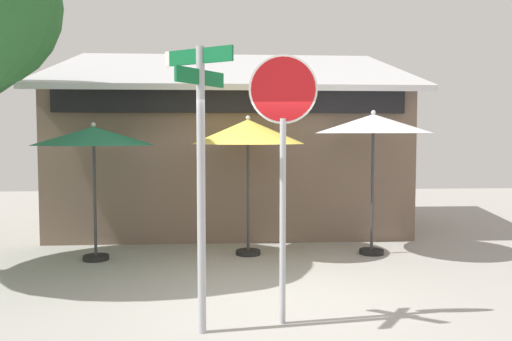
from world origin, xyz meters
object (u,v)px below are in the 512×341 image
(patio_umbrella_forest_green_left, at_px, (94,137))
(street_sign_post, at_px, (201,161))
(patio_umbrella_ivory_right, at_px, (373,125))
(patio_umbrella_mustard_center, at_px, (248,133))
(stop_sign, at_px, (283,138))

(patio_umbrella_forest_green_left, bearing_deg, street_sign_post, -61.01)
(street_sign_post, height_order, patio_umbrella_ivory_right, street_sign_post)
(patio_umbrella_forest_green_left, relative_size, patio_umbrella_mustard_center, 0.95)
(stop_sign, xyz_separation_m, patio_umbrella_forest_green_left, (-2.84, 3.27, 0.00))
(stop_sign, bearing_deg, patio_umbrella_forest_green_left, 130.92)
(patio_umbrella_forest_green_left, bearing_deg, stop_sign, -49.08)
(street_sign_post, xyz_separation_m, patio_umbrella_mustard_center, (0.69, 3.74, 0.32))
(street_sign_post, bearing_deg, patio_umbrella_mustard_center, 79.52)
(patio_umbrella_mustard_center, bearing_deg, patio_umbrella_forest_green_left, -174.74)
(stop_sign, bearing_deg, patio_umbrella_mustard_center, 93.45)
(stop_sign, height_order, patio_umbrella_ivory_right, stop_sign)
(patio_umbrella_forest_green_left, distance_m, patio_umbrella_ivory_right, 4.86)
(street_sign_post, relative_size, patio_umbrella_ivory_right, 1.19)
(patio_umbrella_mustard_center, xyz_separation_m, patio_umbrella_ivory_right, (2.22, -0.09, 0.13))
(patio_umbrella_mustard_center, bearing_deg, street_sign_post, -100.48)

